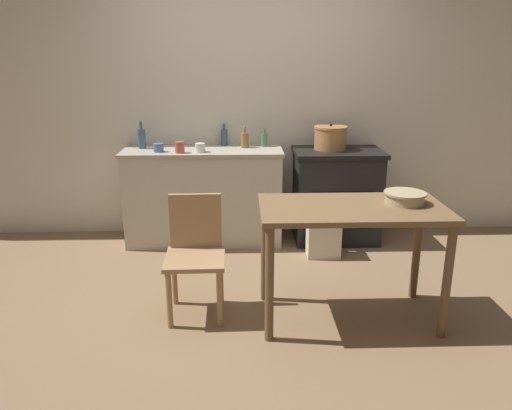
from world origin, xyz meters
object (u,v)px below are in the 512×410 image
object	(u,v)px
bottle_center_left	(245,140)
cup_center_right	(180,147)
stock_pot	(330,138)
work_table	(352,224)
stove	(336,195)
bottle_far_left	(142,138)
flour_sack	(323,235)
cup_center	(158,148)
mixing_bowl_large	(405,197)
bottle_left	(224,137)
chair	(195,251)
bottle_mid_left	(264,139)
cup_mid_right	(200,148)

from	to	relation	value
bottle_center_left	cup_center_right	xyz separation A→B (m)	(-0.58, -0.24, -0.02)
stock_pot	work_table	bearing A→B (deg)	-94.46
stove	bottle_far_left	world-z (taller)	bottle_far_left
flour_sack	bottle_center_left	distance (m)	1.14
flour_sack	bottle_far_left	world-z (taller)	bottle_far_left
work_table	stock_pot	world-z (taller)	stock_pot
bottle_far_left	bottle_center_left	xyz separation A→B (m)	(0.95, 0.01, -0.02)
work_table	stock_pot	distance (m)	1.57
cup_center	bottle_center_left	bearing A→B (deg)	13.55
cup_center	mixing_bowl_large	bearing A→B (deg)	-36.43
bottle_left	bottle_center_left	size ratio (longest dim) A/B	1.07
mixing_bowl_large	bottle_center_left	world-z (taller)	bottle_center_left
work_table	bottle_far_left	distance (m)	2.28
cup_center_right	chair	bearing A→B (deg)	-79.73
work_table	flour_sack	xyz separation A→B (m)	(0.01, 1.07, -0.48)
chair	flour_sack	xyz separation A→B (m)	(1.05, 0.94, -0.25)
bottle_center_left	cup_center	bearing A→B (deg)	-166.45
chair	bottle_center_left	xyz separation A→B (m)	(0.36, 1.44, 0.52)
bottle_left	cup_center	xyz separation A→B (m)	(-0.58, -0.32, -0.04)
cup_center	bottle_mid_left	bearing A→B (deg)	14.12
cup_center_right	flour_sack	bearing A→B (deg)	-11.65
flour_sack	cup_center_right	world-z (taller)	cup_center_right
cup_mid_right	mixing_bowl_large	bearing A→B (deg)	-42.50
bottle_mid_left	cup_center_right	xyz separation A→B (m)	(-0.76, -0.29, -0.02)
bottle_center_left	bottle_far_left	bearing A→B (deg)	-179.61
stock_pot	mixing_bowl_large	bearing A→B (deg)	-81.05
mixing_bowl_large	cup_mid_right	bearing A→B (deg)	137.50
bottle_far_left	cup_center	bearing A→B (deg)	-45.23
cup_mid_right	bottle_far_left	bearing A→B (deg)	160.00
work_table	cup_center	xyz separation A→B (m)	(-1.45, 1.38, 0.25)
work_table	stock_pot	size ratio (longest dim) A/B	3.90
chair	bottle_left	bearing A→B (deg)	82.90
work_table	stock_pot	bearing A→B (deg)	85.54
work_table	bottle_mid_left	distance (m)	1.72
work_table	bottle_left	distance (m)	1.93
chair	bottle_center_left	size ratio (longest dim) A/B	4.29
stove	bottle_center_left	distance (m)	1.02
bottle_mid_left	cup_mid_right	bearing A→B (deg)	-155.81
stove	chair	xyz separation A→B (m)	(-1.23, -1.37, 0.00)
work_table	mixing_bowl_large	bearing A→B (deg)	8.72
chair	cup_mid_right	xyz separation A→B (m)	(-0.04, 1.23, 0.49)
bottle_left	cup_center_right	world-z (taller)	bottle_left
bottle_far_left	work_table	bearing A→B (deg)	-43.85
work_table	chair	xyz separation A→B (m)	(-1.04, 0.13, -0.23)
mixing_bowl_large	bottle_left	bearing A→B (deg)	126.60
flour_sack	cup_center	bearing A→B (deg)	167.94
stock_pot	cup_center_right	world-z (taller)	stock_pot
bottle_center_left	cup_mid_right	size ratio (longest dim) A/B	2.12
mixing_bowl_large	cup_center_right	distance (m)	2.05
flour_sack	cup_mid_right	distance (m)	1.34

